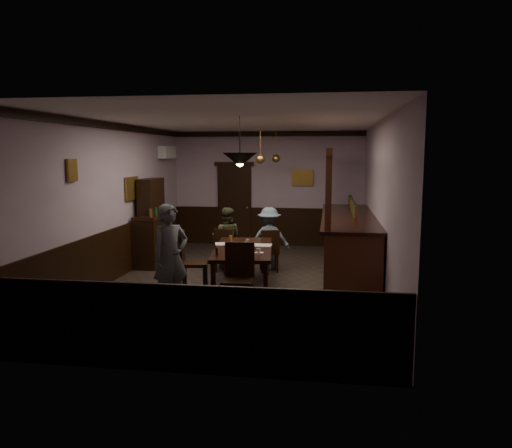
% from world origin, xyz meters
% --- Properties ---
extents(room, '(5.01, 8.01, 3.01)m').
position_xyz_m(room, '(0.00, 0.00, 1.50)').
color(room, '#2D2621').
rests_on(room, ground).
extents(dining_table, '(1.24, 2.30, 0.75)m').
position_xyz_m(dining_table, '(0.10, -0.42, 0.69)').
color(dining_table, black).
rests_on(dining_table, ground).
extents(chair_far_left, '(0.41, 0.41, 0.90)m').
position_xyz_m(chair_far_left, '(-0.51, 0.79, 0.50)').
color(chair_far_left, black).
rests_on(chair_far_left, ground).
extents(chair_far_right, '(0.46, 0.46, 0.88)m').
position_xyz_m(chair_far_right, '(0.41, 0.90, 0.48)').
color(chair_far_right, black).
rests_on(chair_far_right, ground).
extents(chair_near, '(0.47, 0.47, 1.06)m').
position_xyz_m(chair_near, '(0.25, -1.73, 0.58)').
color(chair_near, black).
rests_on(chair_near, ground).
extents(chair_side, '(0.53, 0.53, 1.06)m').
position_xyz_m(chair_side, '(-0.81, -0.73, 0.58)').
color(chair_side, black).
rests_on(chair_side, ground).
extents(person_standing, '(0.70, 0.71, 1.65)m').
position_xyz_m(person_standing, '(-0.81, -1.78, 0.82)').
color(person_standing, slate).
rests_on(person_standing, ground).
extents(person_seated_left, '(0.64, 0.50, 1.31)m').
position_xyz_m(person_seated_left, '(-0.52, 1.07, 0.65)').
color(person_seated_left, '#3B4127').
rests_on(person_seated_left, ground).
extents(person_seated_right, '(0.90, 0.58, 1.31)m').
position_xyz_m(person_seated_right, '(0.37, 1.17, 0.65)').
color(person_seated_right, slate).
rests_on(person_seated_right, ground).
extents(newspaper_left, '(0.48, 0.39, 0.01)m').
position_xyz_m(newspaper_left, '(-0.27, -0.12, 0.75)').
color(newspaper_left, silver).
rests_on(newspaper_left, dining_table).
extents(newspaper_right, '(0.42, 0.30, 0.01)m').
position_xyz_m(newspaper_right, '(0.36, -0.17, 0.75)').
color(newspaper_right, silver).
rests_on(newspaper_right, dining_table).
extents(napkin, '(0.17, 0.17, 0.00)m').
position_xyz_m(napkin, '(0.05, -0.71, 0.75)').
color(napkin, '#F3B559').
rests_on(napkin, dining_table).
extents(saucer, '(0.15, 0.15, 0.01)m').
position_xyz_m(saucer, '(0.45, -0.89, 0.76)').
color(saucer, white).
rests_on(saucer, dining_table).
extents(coffee_cup, '(0.09, 0.09, 0.07)m').
position_xyz_m(coffee_cup, '(0.44, -0.91, 0.80)').
color(coffee_cup, white).
rests_on(coffee_cup, saucer).
extents(pastry_plate, '(0.22, 0.22, 0.01)m').
position_xyz_m(pastry_plate, '(0.14, -1.01, 0.76)').
color(pastry_plate, white).
rests_on(pastry_plate, dining_table).
extents(pastry_ring_a, '(0.13, 0.13, 0.04)m').
position_xyz_m(pastry_ring_a, '(0.06, -1.00, 0.79)').
color(pastry_ring_a, '#C68C47').
rests_on(pastry_ring_a, pastry_plate).
extents(pastry_ring_b, '(0.13, 0.13, 0.04)m').
position_xyz_m(pastry_ring_b, '(0.16, -0.95, 0.79)').
color(pastry_ring_b, '#C68C47').
rests_on(pastry_ring_b, pastry_plate).
extents(soda_can, '(0.07, 0.07, 0.12)m').
position_xyz_m(soda_can, '(0.14, -0.49, 0.81)').
color(soda_can, orange).
rests_on(soda_can, dining_table).
extents(beer_glass, '(0.06, 0.06, 0.20)m').
position_xyz_m(beer_glass, '(-0.15, -0.35, 0.85)').
color(beer_glass, '#BF721E').
rests_on(beer_glass, dining_table).
extents(water_glass, '(0.06, 0.06, 0.15)m').
position_xyz_m(water_glass, '(0.17, -0.41, 0.82)').
color(water_glass, silver).
rests_on(water_glass, dining_table).
extents(pepper_mill, '(0.04, 0.04, 0.14)m').
position_xyz_m(pepper_mill, '(-0.21, -1.20, 0.82)').
color(pepper_mill, black).
rests_on(pepper_mill, dining_table).
extents(sideboard, '(0.51, 1.42, 1.88)m').
position_xyz_m(sideboard, '(-2.21, 1.34, 0.75)').
color(sideboard, black).
rests_on(sideboard, ground).
extents(bar_counter, '(1.04, 4.46, 2.50)m').
position_xyz_m(bar_counter, '(1.99, 0.97, 0.63)').
color(bar_counter, '#512515').
rests_on(bar_counter, ground).
extents(door_back, '(0.90, 0.06, 2.10)m').
position_xyz_m(door_back, '(-0.90, 3.95, 1.05)').
color(door_back, black).
rests_on(door_back, ground).
extents(ac_unit, '(0.20, 0.85, 0.30)m').
position_xyz_m(ac_unit, '(-2.38, 2.90, 2.45)').
color(ac_unit, white).
rests_on(ac_unit, ground).
extents(picture_left_small, '(0.04, 0.28, 0.36)m').
position_xyz_m(picture_left_small, '(-2.46, -1.60, 2.15)').
color(picture_left_small, olive).
rests_on(picture_left_small, ground).
extents(picture_left_large, '(0.04, 0.62, 0.48)m').
position_xyz_m(picture_left_large, '(-2.46, 0.80, 1.70)').
color(picture_left_large, olive).
rests_on(picture_left_large, ground).
extents(picture_back, '(0.55, 0.04, 0.42)m').
position_xyz_m(picture_back, '(0.90, 3.96, 1.80)').
color(picture_back, olive).
rests_on(picture_back, ground).
extents(pendant_iron, '(0.56, 0.56, 0.79)m').
position_xyz_m(pendant_iron, '(0.18, -1.22, 2.32)').
color(pendant_iron, black).
rests_on(pendant_iron, ground).
extents(pendant_brass_mid, '(0.20, 0.20, 0.81)m').
position_xyz_m(pendant_brass_mid, '(0.10, 1.76, 2.30)').
color(pendant_brass_mid, '#BF8C3F').
rests_on(pendant_brass_mid, ground).
extents(pendant_brass_far, '(0.20, 0.20, 0.81)m').
position_xyz_m(pendant_brass_far, '(0.30, 3.06, 2.30)').
color(pendant_brass_far, '#BF8C3F').
rests_on(pendant_brass_far, ground).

